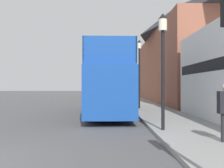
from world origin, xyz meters
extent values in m
plane|color=#4C4C4F|center=(0.00, 21.00, 0.00)|extent=(144.00, 144.00, 0.00)
cube|color=gray|center=(7.01, 18.00, 0.07)|extent=(3.10, 108.00, 0.14)
cube|color=#935642|center=(11.56, 23.73, 3.83)|extent=(6.00, 23.00, 7.66)
pyramid|color=#2D2D33|center=(11.56, 23.73, 9.34)|extent=(6.00, 23.00, 3.37)
cube|color=#19479E|center=(3.69, 10.68, 1.54)|extent=(2.75, 10.53, 2.51)
cube|color=yellow|center=(3.70, 10.16, 1.66)|extent=(2.66, 5.82, 0.45)
cube|color=black|center=(3.69, 10.68, 2.29)|extent=(2.76, 9.69, 0.70)
cube|color=#19479E|center=(3.69, 10.68, 2.84)|extent=(2.73, 9.69, 0.10)
cube|color=#19479E|center=(2.48, 10.65, 3.50)|extent=(0.31, 9.63, 1.22)
cube|color=#19479E|center=(4.90, 10.71, 3.50)|extent=(0.31, 9.63, 1.22)
cube|color=#19479E|center=(3.81, 5.90, 3.50)|extent=(2.50, 0.13, 1.22)
cube|color=#19479E|center=(3.59, 14.76, 3.50)|extent=(2.53, 1.53, 1.22)
cylinder|color=black|center=(2.49, 13.90, 0.52)|extent=(0.31, 1.04, 1.04)
cylinder|color=black|center=(4.73, 13.95, 0.52)|extent=(0.31, 1.04, 1.04)
cylinder|color=black|center=(2.64, 7.62, 0.52)|extent=(0.31, 1.04, 1.04)
cylinder|color=black|center=(4.89, 7.67, 0.52)|extent=(0.31, 1.04, 1.04)
cube|color=#9E9EA3|center=(4.34, 18.24, 0.59)|extent=(1.81, 4.26, 0.82)
cube|color=black|center=(4.34, 18.11, 1.24)|extent=(1.56, 2.06, 0.50)
cylinder|color=black|center=(3.56, 19.57, 0.32)|extent=(0.21, 0.64, 0.64)
cylinder|color=black|center=(5.16, 19.54, 0.32)|extent=(0.21, 0.64, 0.64)
cylinder|color=black|center=(3.52, 16.94, 0.32)|extent=(0.21, 0.64, 0.64)
cylinder|color=black|center=(5.12, 16.92, 0.32)|extent=(0.21, 0.64, 0.64)
cylinder|color=#232328|center=(7.21, 1.87, 0.57)|extent=(0.13, 0.13, 0.86)
cylinder|color=black|center=(5.85, 4.06, 2.05)|extent=(0.13, 0.13, 3.83)
cylinder|color=silver|center=(5.85, 4.06, 4.19)|extent=(0.32, 0.32, 0.45)
cone|color=black|center=(5.85, 4.06, 4.53)|extent=(0.35, 0.35, 0.22)
cylinder|color=black|center=(6.09, 13.91, 2.41)|extent=(0.13, 0.13, 4.54)
cylinder|color=silver|center=(6.09, 13.91, 4.91)|extent=(0.32, 0.32, 0.45)
cone|color=black|center=(6.09, 13.91, 5.24)|extent=(0.35, 0.35, 0.22)
cylinder|color=black|center=(5.81, 23.75, 2.25)|extent=(0.13, 0.13, 4.22)
cylinder|color=silver|center=(5.81, 23.75, 4.58)|extent=(0.32, 0.32, 0.45)
cone|color=black|center=(5.81, 23.75, 4.92)|extent=(0.35, 0.35, 0.22)
camera|label=1|loc=(3.77, -5.99, 1.83)|focal=42.00mm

